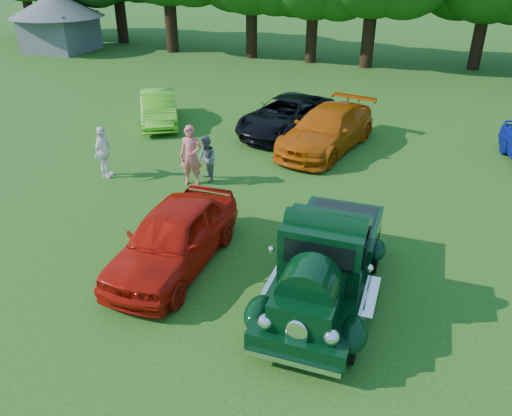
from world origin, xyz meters
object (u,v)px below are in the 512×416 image
(back_car_lime, at_px, (159,108))
(spectator_grey, at_px, (206,159))
(gazebo, at_px, (57,15))
(red_convertible, at_px, (174,237))
(back_car_orange, at_px, (327,130))
(spectator_white, at_px, (103,152))
(spectator_pink, at_px, (191,156))
(hero_pickup, at_px, (325,263))
(back_car_black, at_px, (287,115))

(back_car_lime, distance_m, spectator_grey, 6.38)
(gazebo, bearing_deg, red_convertible, -46.80)
(red_convertible, xyz_separation_m, back_car_orange, (1.73, 8.63, 0.00))
(spectator_white, bearing_deg, spectator_pink, -92.82)
(spectator_grey, distance_m, gazebo, 25.44)
(hero_pickup, bearing_deg, red_convertible, 179.63)
(hero_pickup, xyz_separation_m, back_car_black, (-3.74, 9.96, -0.14))
(hero_pickup, relative_size, back_car_black, 0.98)
(hero_pickup, height_order, spectator_grey, hero_pickup)
(back_car_orange, xyz_separation_m, spectator_grey, (-2.98, -4.04, -0.01))
(spectator_white, relative_size, gazebo, 0.26)
(back_car_lime, bearing_deg, spectator_white, -109.70)
(hero_pickup, height_order, gazebo, gazebo)
(hero_pickup, bearing_deg, spectator_grey, 136.28)
(spectator_grey, bearing_deg, spectator_pink, -81.90)
(spectator_white, bearing_deg, gazebo, 30.98)
(hero_pickup, distance_m, back_car_black, 10.64)
(back_car_orange, relative_size, spectator_white, 3.08)
(spectator_white, bearing_deg, back_car_lime, 0.59)
(hero_pickup, height_order, red_convertible, hero_pickup)
(red_convertible, distance_m, back_car_lime, 10.82)
(hero_pickup, xyz_separation_m, spectator_pink, (-5.15, 4.22, 0.12))
(back_car_black, bearing_deg, hero_pickup, -56.88)
(back_car_black, bearing_deg, back_car_lime, -160.39)
(red_convertible, distance_m, back_car_black, 9.94)
(gazebo, bearing_deg, back_car_lime, -39.95)
(hero_pickup, xyz_separation_m, back_car_orange, (-1.83, 8.65, -0.09))
(hero_pickup, bearing_deg, spectator_white, 154.66)
(back_car_orange, relative_size, gazebo, 0.81)
(hero_pickup, height_order, back_car_black, hero_pickup)
(back_car_black, xyz_separation_m, spectator_pink, (-1.41, -5.74, 0.25))
(red_convertible, distance_m, spectator_grey, 4.75)
(gazebo, bearing_deg, spectator_pink, -42.92)
(spectator_grey, relative_size, gazebo, 0.23)
(spectator_grey, distance_m, spectator_white, 3.35)
(back_car_black, bearing_deg, spectator_white, -112.67)
(spectator_grey, bearing_deg, back_car_lime, -178.82)
(red_convertible, distance_m, spectator_white, 5.90)
(back_car_black, height_order, back_car_orange, back_car_orange)
(spectator_white, bearing_deg, back_car_black, -45.77)
(red_convertible, height_order, back_car_orange, back_car_orange)
(hero_pickup, distance_m, red_convertible, 3.56)
(back_car_black, xyz_separation_m, spectator_grey, (-1.08, -5.35, 0.04))
(back_car_lime, bearing_deg, gazebo, 109.20)
(red_convertible, distance_m, gazebo, 29.53)
(spectator_grey, bearing_deg, back_car_orange, 101.96)
(hero_pickup, relative_size, back_car_lime, 1.24)
(spectator_grey, xyz_separation_m, spectator_white, (-3.25, -0.79, 0.10))
(back_car_orange, bearing_deg, back_car_black, 158.56)
(red_convertible, height_order, back_car_lime, red_convertible)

